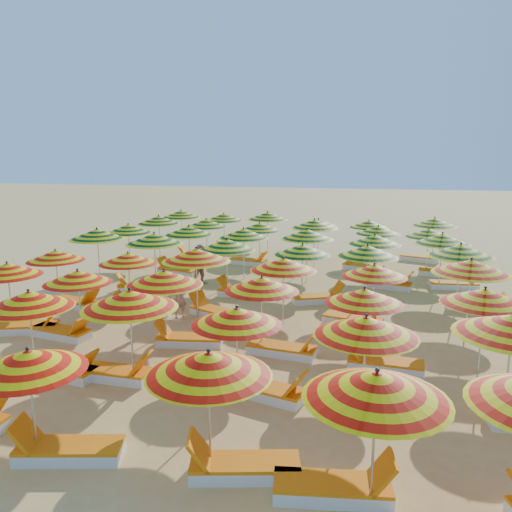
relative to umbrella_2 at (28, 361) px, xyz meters
name	(u,v)px	position (x,y,z in m)	size (l,w,h in m)	color
ground	(252,307)	(1.47, 8.90, -1.70)	(120.00, 120.00, 0.00)	#E3B164
umbrella_2	(28,361)	(0.00, 0.00, 0.00)	(1.84, 1.84, 1.93)	silver
umbrella_3	(209,364)	(2.91, 0.30, 0.11)	(2.32, 2.32, 2.05)	silver
umbrella_4	(377,386)	(5.36, 0.02, 0.17)	(2.28, 2.28, 2.12)	silver
umbrella_7	(29,300)	(-2.02, 2.66, 0.10)	(1.96, 1.96, 2.04)	silver
umbrella_8	(130,299)	(0.29, 2.85, 0.21)	(2.56, 2.56, 2.16)	silver
umbrella_9	(237,316)	(2.64, 2.84, 0.02)	(2.34, 2.34, 1.95)	silver
umbrella_10	(366,326)	(5.17, 2.58, 0.11)	(2.18, 2.18, 2.05)	silver
umbrella_12	(7,269)	(-4.69, 5.22, 0.06)	(1.95, 1.95, 1.99)	silver
umbrella_13	(78,277)	(-2.41, 5.12, 0.00)	(2.07, 2.07, 1.92)	silver
umbrella_14	(164,278)	(0.13, 5.00, 0.15)	(2.32, 2.32, 2.09)	silver
umbrella_15	(262,284)	(2.59, 5.34, 0.05)	(1.87, 1.87, 1.98)	silver
umbrella_16	(364,296)	(5.09, 4.99, 0.00)	(2.02, 2.02, 1.93)	silver
umbrella_17	(485,297)	(7.71, 5.25, 0.10)	(2.50, 2.50, 2.03)	silver
umbrella_18	(56,256)	(-4.73, 7.47, 0.01)	(2.04, 2.04, 1.94)	silver
umbrella_19	(128,258)	(-2.25, 7.64, 0.00)	(2.20, 2.20, 1.93)	silver
umbrella_20	(196,255)	(0.07, 7.50, 0.25)	(2.66, 2.66, 2.21)	silver
umbrella_21	(284,264)	(2.75, 7.44, 0.11)	(2.33, 2.33, 2.05)	silver
umbrella_22	(374,271)	(5.30, 7.63, 0.02)	(2.24, 2.24, 1.95)	silver
umbrella_23	(471,267)	(7.85, 7.81, 0.23)	(2.33, 2.33, 2.18)	silver
umbrella_24	(97,234)	(-4.93, 10.33, 0.26)	(2.44, 2.44, 2.23)	silver
umbrella_25	(154,239)	(-2.43, 9.97, 0.24)	(2.69, 2.69, 2.20)	silver
umbrella_26	(227,244)	(0.30, 9.94, 0.15)	(2.60, 2.60, 2.10)	silver
umbrella_27	(303,250)	(2.94, 9.94, 0.09)	(2.00, 2.00, 2.02)	silver
umbrella_28	(368,251)	(5.07, 9.91, 0.14)	(2.30, 2.30, 2.08)	silver
umbrella_29	(461,251)	(7.91, 10.03, 0.26)	(2.75, 2.75, 2.22)	silver
umbrella_30	(128,229)	(-4.87, 12.68, 0.14)	(2.48, 2.48, 2.08)	silver
umbrella_31	(189,231)	(-2.06, 12.46, 0.19)	(2.32, 2.32, 2.14)	silver
umbrella_32	(244,233)	(0.25, 12.42, 0.16)	(2.64, 2.64, 2.11)	silver
umbrella_33	(307,234)	(2.75, 12.49, 0.21)	(2.21, 2.21, 2.17)	silver
umbrella_34	(375,240)	(5.29, 12.42, 0.11)	(2.22, 2.22, 2.05)	silver
umbrella_35	(442,239)	(7.68, 12.64, 0.20)	(2.07, 2.07, 2.15)	silver
umbrella_36	(159,220)	(-4.60, 15.15, 0.21)	(2.14, 2.14, 2.16)	silver
umbrella_37	(206,223)	(-2.31, 15.33, 0.11)	(2.41, 2.41, 2.05)	silver
umbrella_38	(260,227)	(0.28, 15.09, 0.06)	(1.88, 1.88, 1.99)	silver
umbrella_39	(315,224)	(2.69, 15.35, 0.23)	(2.25, 2.25, 2.18)	silver
umbrella_40	(378,230)	(5.41, 15.22, 0.07)	(2.04, 2.04, 2.01)	silver
umbrella_41	(429,233)	(7.44, 14.98, 0.06)	(2.37, 2.37, 1.99)	silver
umbrella_42	(181,214)	(-4.56, 17.84, 0.18)	(2.60, 2.60, 2.13)	silver
umbrella_43	(224,217)	(-2.13, 17.50, 0.13)	(2.43, 2.43, 2.07)	silver
umbrella_44	(268,216)	(0.05, 17.85, 0.21)	(2.45, 2.45, 2.17)	silver
umbrella_45	(318,222)	(2.62, 17.47, 0.01)	(2.10, 2.10, 1.94)	silver
umbrella_46	(369,224)	(5.00, 17.61, -0.01)	(2.07, 2.07, 1.92)	silver
umbrella_47	(435,222)	(7.92, 17.47, 0.19)	(2.67, 2.67, 2.14)	silver
lounger_2	(67,450)	(0.50, 0.09, -1.54)	(1.82, 0.98, 0.69)	white
lounger_3	(242,467)	(3.41, 0.32, -1.54)	(1.82, 0.98, 0.69)	white
lounger_4	(335,488)	(4.86, 0.15, -1.54)	(1.80, 0.83, 0.69)	white
lounger_7	(63,370)	(-1.42, 2.80, -1.54)	(1.79, 0.80, 0.69)	white
lounger_8	(115,373)	(-0.21, 2.94, -1.54)	(1.75, 0.62, 0.69)	white
lounger_9	(266,390)	(3.23, 2.91, -1.54)	(1.82, 1.01, 0.69)	white
lounger_11	(28,327)	(-4.09, 5.09, -1.54)	(1.83, 1.14, 0.69)	white
lounger_12	(62,332)	(-2.92, 4.96, -1.54)	(1.80, 0.85, 0.69)	white
lounger_13	(188,339)	(0.63, 5.24, -1.54)	(1.81, 0.86, 0.69)	white
lounger_14	(284,349)	(3.18, 5.16, -1.54)	(1.79, 0.78, 0.69)	white
lounger_15	(383,364)	(5.59, 4.84, -1.54)	(1.77, 0.69, 0.69)	white
lounger_16	(76,303)	(-4.14, 7.49, -1.54)	(1.82, 0.97, 0.69)	white
lounger_17	(142,309)	(-1.75, 7.42, -1.54)	(1.81, 0.90, 0.69)	white
lounger_18	(214,312)	(0.58, 7.62, -1.54)	(1.82, 1.24, 0.69)	white
lounger_19	(354,320)	(4.80, 7.85, -1.54)	(1.82, 1.02, 0.69)	white
lounger_20	(140,286)	(-3.03, 9.88, -1.54)	(1.82, 1.22, 0.69)	white
lounger_21	(241,293)	(0.80, 9.93, -1.54)	(1.80, 0.84, 0.69)	white
lounger_22	(319,298)	(3.54, 9.88, -1.54)	(1.82, 1.22, 0.69)	white
lounger_23	(475,306)	(8.50, 10.11, -1.54)	(1.81, 0.91, 0.69)	white
lounger_24	(177,271)	(-2.66, 12.53, -1.54)	(1.81, 0.92, 0.69)	white
lounger_25	(389,284)	(5.88, 12.31, -1.54)	(1.81, 0.92, 0.69)	white
lounger_26	(455,285)	(8.28, 12.86, -1.54)	(1.79, 0.78, 0.69)	white
lounger_27	(196,257)	(-2.90, 15.50, -1.54)	(1.80, 0.84, 0.69)	white
lounger_28	(249,261)	(-0.22, 15.07, -1.54)	(1.81, 0.87, 0.69)	white
lounger_29	(362,267)	(4.82, 15.18, -1.54)	(1.83, 1.03, 0.69)	white
lounger_30	(442,272)	(8.03, 14.83, -1.54)	(1.80, 0.84, 0.69)	white
lounger_31	(234,250)	(-1.62, 17.45, -1.54)	(1.79, 0.79, 0.69)	white
lounger_32	(420,258)	(7.41, 17.65, -1.54)	(1.83, 1.09, 0.69)	white
beachgoer_a	(180,297)	(-0.42, 7.30, -1.06)	(0.47, 0.31, 1.28)	tan
beachgoer_b	(202,265)	(-1.10, 11.24, -0.92)	(0.76, 0.59, 1.56)	tan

